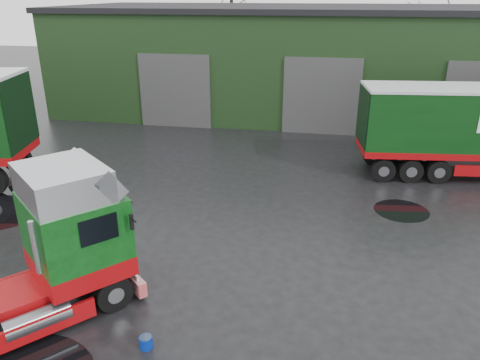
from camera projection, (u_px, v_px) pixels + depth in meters
name	position (u px, v px, depth m)	size (l,w,h in m)	color
ground	(232.00, 271.00, 12.87)	(100.00, 100.00, 0.00)	black
warehouse	(325.00, 59.00, 29.57)	(32.40, 12.40, 6.30)	black
hero_tractor	(4.00, 256.00, 10.22)	(2.44, 5.75, 3.57)	#0B4512
wash_bucket	(146.00, 342.00, 10.07)	(0.29, 0.29, 0.27)	#062391
tree_back_a	(232.00, 21.00, 39.42)	(4.40, 4.40, 9.50)	black
tree_back_b	(429.00, 37.00, 37.13)	(4.40, 4.40, 7.50)	black
puddle_1	(401.00, 211.00, 16.40)	(1.89, 1.89, 0.01)	black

